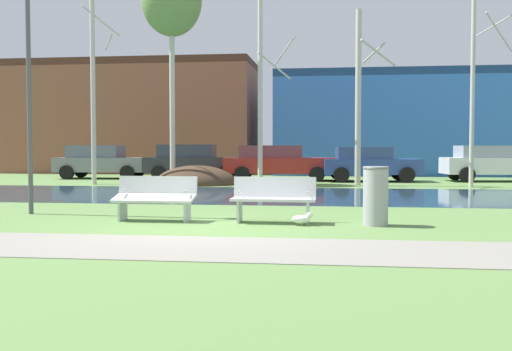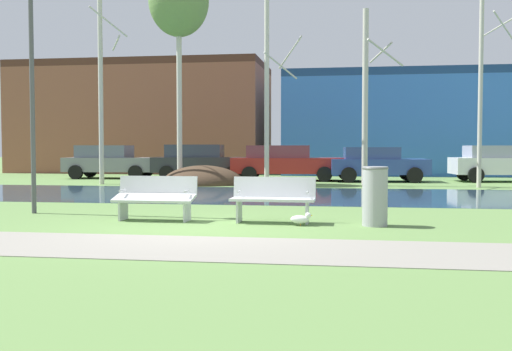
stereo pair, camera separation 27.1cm
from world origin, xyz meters
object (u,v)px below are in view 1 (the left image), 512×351
Objects in this scene: bench_left at (155,197)px; parked_van_nearest_grey at (101,161)px; parked_hatch_third_red at (277,162)px; parked_suv_fifth_white at (492,163)px; parked_sedan_second_dark at (193,161)px; parked_wagon_fourth_blue at (369,163)px; trash_bin at (376,195)px; streetlamp at (28,31)px; seagull at (302,219)px; bench_right at (274,198)px.

bench_left is 0.37× the size of parked_van_nearest_grey.
parked_suv_fifth_white is (9.11, 0.51, -0.00)m from parked_hatch_third_red.
parked_wagon_fourth_blue is at bearing -5.43° from parked_sedan_second_dark.
trash_bin is 16.81m from parked_sedan_second_dark.
streetlamp is 19.63m from parked_suv_fifth_white.
bench_left is at bearing 172.16° from seagull.
trash_bin is at bearing -7.90° from streetlamp.
streetlamp is 14.62m from parked_hatch_third_red.
bench_left is at bearing -109.15° from parked_wagon_fourth_blue.
parked_wagon_fourth_blue is (7.81, -0.74, -0.05)m from parked_sedan_second_dark.
parked_suv_fifth_white is at bearing 55.91° from bench_left.
parked_wagon_fourth_blue is at bearing 59.33° from streetlamp.
parked_hatch_third_red is at bearing 177.15° from parked_wagon_fourth_blue.
streetlamp reaches higher than parked_suv_fifth_white.
trash_bin is 2.65× the size of seagull.
parked_wagon_fourth_blue is (12.18, -0.82, -0.03)m from parked_van_nearest_grey.
trash_bin is at bearing 8.98° from seagull.
parked_suv_fifth_white is at bearing -0.18° from parked_sedan_second_dark.
trash_bin is 0.25× the size of parked_van_nearest_grey.
trash_bin is 0.22× the size of parked_hatch_third_red.
bench_right is 0.35× the size of parked_sedan_second_dark.
seagull is (0.56, -0.40, -0.34)m from bench_right.
bench_right is 0.33× the size of parked_hatch_third_red.
trash_bin is 1.42m from seagull.
seagull is 0.10× the size of parked_wagon_fourth_blue.
parked_hatch_third_red is (1.06, 14.51, 0.33)m from bench_left.
seagull is 17.05m from parked_suv_fifth_white.
parked_van_nearest_grey is 0.88× the size of parked_hatch_third_red.
parked_sedan_second_dark is 1.05× the size of parked_suv_fifth_white.
bench_left is 0.27× the size of streetlamp.
bench_left is 3.90× the size of seagull.
parked_sedan_second_dark is 3.94m from parked_hatch_third_red.
seagull is at bearing -11.63° from streetlamp.
parked_van_nearest_grey is (-4.18, 14.32, -3.12)m from streetlamp.
trash_bin is 0.24× the size of parked_sedan_second_dark.
parked_suv_fifth_white is (10.16, 15.02, 0.33)m from bench_left.
parked_van_nearest_grey is 4.37m from parked_sedan_second_dark.
bench_left is 0.35× the size of parked_sedan_second_dark.
parked_suv_fifth_white is (13.00, -0.04, -0.02)m from parked_sedan_second_dark.
bench_left is at bearing -79.31° from parked_sedan_second_dark.
parked_wagon_fourth_blue is at bearing 87.14° from trash_bin.
streetlamp is 1.44× the size of parked_wagon_fourth_blue.
trash_bin is 0.18× the size of streetlamp.
parked_sedan_second_dark is at bearing 174.57° from parked_wagon_fourth_blue.
parked_wagon_fourth_blue is (2.06, 14.71, 0.64)m from seagull.
parked_suv_fifth_white is at bearing 7.70° from parked_wagon_fourth_blue.
parked_wagon_fourth_blue is (2.63, 14.31, 0.30)m from bench_right.
parked_wagon_fourth_blue is at bearing -172.30° from parked_suv_fifth_white.
parked_suv_fifth_white is (13.19, 14.20, -3.12)m from streetlamp.
bench_left is 15.33m from parked_sedan_second_dark.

